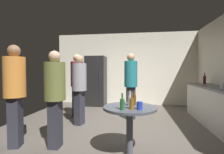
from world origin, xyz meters
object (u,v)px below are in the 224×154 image
beer_bottle_brown (134,99)px  person_in_gray_shirt (79,84)px  person_in_olive_shirt (55,91)px  person_in_maroon_shirt (77,80)px  beer_bottle_clear (130,100)px  person_in_teal_shirt (131,81)px  beer_bottle_amber (132,103)px  beer_bottle_green (122,104)px  foreground_table (130,114)px  person_in_orange_shirt (15,87)px  wine_bottle_on_counter (205,80)px  plastic_cup_blue (140,106)px  refrigerator (96,81)px

beer_bottle_brown → person_in_gray_shirt: size_ratio=0.14×
person_in_olive_shirt → person_in_maroon_shirt: bearing=97.2°
beer_bottle_clear → person_in_teal_shirt: (-0.06, 1.83, 0.20)m
beer_bottle_amber → beer_bottle_green: size_ratio=1.00×
foreground_table → person_in_orange_shirt: bearing=-179.7°
wine_bottle_on_counter → person_in_maroon_shirt: 3.58m
beer_bottle_green → person_in_olive_shirt: (-1.14, 0.29, 0.11)m
beer_bottle_amber → beer_bottle_green: 0.14m
person_in_olive_shirt → beer_bottle_amber: bearing=-12.6°
person_in_gray_shirt → person_in_maroon_shirt: size_ratio=0.95×
plastic_cup_blue → person_in_gray_shirt: bearing=134.1°
beer_bottle_amber → person_in_gray_shirt: bearing=131.7°
beer_bottle_clear → foreground_table: bearing=-89.5°
person_in_gray_shirt → person_in_maroon_shirt: 0.67m
beer_bottle_clear → person_in_orange_shirt: (-1.90, -0.09, 0.18)m
beer_bottle_clear → beer_bottle_amber: bearing=-82.2°
beer_bottle_amber → person_in_olive_shirt: 1.29m
beer_bottle_amber → person_in_teal_shirt: size_ratio=0.13×
beer_bottle_green → person_in_teal_shirt: size_ratio=0.13×
wine_bottle_on_counter → beer_bottle_amber: size_ratio=1.35×
beer_bottle_brown → beer_bottle_green: same height
beer_bottle_amber → beer_bottle_green: same height
beer_bottle_amber → beer_bottle_brown: 0.32m
wine_bottle_on_counter → beer_bottle_amber: (-1.96, -2.71, -0.20)m
foreground_table → beer_bottle_amber: 0.26m
plastic_cup_blue → person_in_teal_shirt: (-0.20, 2.08, 0.22)m
person_in_maroon_shirt → person_in_olive_shirt: bearing=-47.7°
plastic_cup_blue → wine_bottle_on_counter: bearing=55.7°
beer_bottle_green → person_in_gray_shirt: person_in_gray_shirt is taller
foreground_table → beer_bottle_clear: bearing=90.5°
beer_bottle_brown → person_in_orange_shirt: person_in_orange_shirt is taller
beer_bottle_clear → person_in_olive_shirt: bearing=-179.3°
wine_bottle_on_counter → beer_bottle_clear: wine_bottle_on_counter is taller
beer_bottle_amber → person_in_olive_shirt: size_ratio=0.14×
foreground_table → person_in_gray_shirt: 1.80m
wine_bottle_on_counter → person_in_teal_shirt: (-2.05, -0.63, -0.00)m
foreground_table → person_in_maroon_shirt: person_in_maroon_shirt is taller
foreground_table → beer_bottle_brown: 0.25m
plastic_cup_blue → person_in_orange_shirt: bearing=175.6°
refrigerator → plastic_cup_blue: size_ratio=16.36×
beer_bottle_amber → person_in_orange_shirt: person_in_orange_shirt is taller
beer_bottle_brown → foreground_table: bearing=-111.7°
beer_bottle_clear → person_in_orange_shirt: size_ratio=0.14×
beer_bottle_clear → refrigerator: bearing=112.2°
beer_bottle_amber → beer_bottle_clear: (-0.03, 0.25, 0.00)m
beer_bottle_amber → beer_bottle_brown: same height
wine_bottle_on_counter → person_in_gray_shirt: person_in_gray_shirt is taller
foreground_table → plastic_cup_blue: 0.27m
beer_bottle_brown → person_in_maroon_shirt: (-1.58, 1.71, 0.19)m
refrigerator → person_in_orange_shirt: 3.53m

